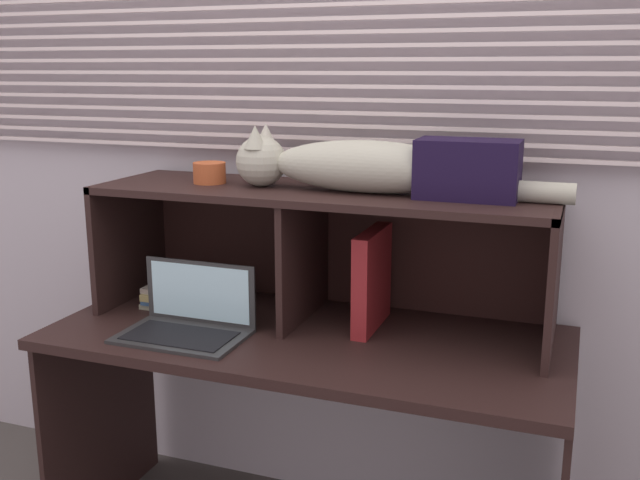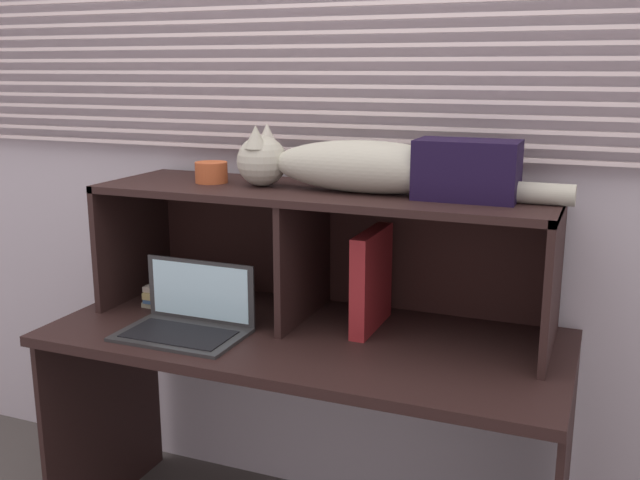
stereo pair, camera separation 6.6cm
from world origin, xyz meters
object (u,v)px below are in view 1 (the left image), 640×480
object	(u,v)px
laptop	(188,321)
book_stack	(184,294)
cat	(351,166)
binder_upright	(372,279)
storage_box	(468,169)
small_basket	(210,173)

from	to	relation	value
laptop	book_stack	distance (m)	0.28
cat	binder_upright	size ratio (longest dim) A/B	3.31
cat	book_stack	distance (m)	0.72
laptop	storage_box	distance (m)	0.89
book_stack	storage_box	size ratio (longest dim) A/B	0.80
binder_upright	storage_box	xyz separation A→B (m)	(0.26, 0.00, 0.33)
laptop	binder_upright	bearing A→B (deg)	26.48
cat	laptop	distance (m)	0.64
storage_box	small_basket	bearing A→B (deg)	180.00
binder_upright	book_stack	world-z (taller)	binder_upright
small_basket	cat	bearing A→B (deg)	0.00
small_basket	laptop	bearing A→B (deg)	-79.36
cat	small_basket	world-z (taller)	cat
laptop	binder_upright	distance (m)	0.54
laptop	small_basket	bearing A→B (deg)	100.64
cat	laptop	bearing A→B (deg)	-149.83
binder_upright	storage_box	world-z (taller)	storage_box
binder_upright	book_stack	size ratio (longest dim) A/B	1.34
binder_upright	book_stack	bearing A→B (deg)	-179.84
cat	book_stack	world-z (taller)	cat
binder_upright	small_basket	distance (m)	0.60
book_stack	small_basket	size ratio (longest dim) A/B	2.18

